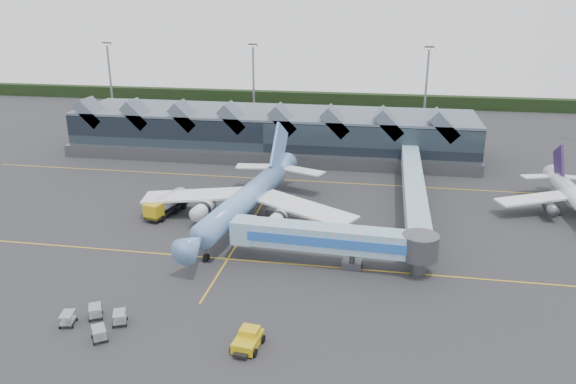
% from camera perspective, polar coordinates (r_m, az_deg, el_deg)
% --- Properties ---
extents(ground, '(260.00, 260.00, 0.00)m').
position_cam_1_polar(ground, '(84.88, -4.68, -4.46)').
color(ground, '#28282A').
rests_on(ground, ground).
extents(taxi_stripes, '(120.00, 60.00, 0.01)m').
position_cam_1_polar(taxi_stripes, '(93.84, -3.16, -2.05)').
color(taxi_stripes, gold).
rests_on(taxi_stripes, ground).
extents(tree_line_far, '(260.00, 4.00, 4.00)m').
position_cam_1_polar(tree_line_far, '(188.93, 3.73, 9.44)').
color(tree_line_far, black).
rests_on(tree_line_far, ground).
extents(terminal, '(90.00, 22.25, 12.52)m').
position_cam_1_polar(terminal, '(128.38, -1.66, 6.11)').
color(terminal, black).
rests_on(terminal, ground).
extents(light_masts, '(132.40, 42.56, 22.45)m').
position_cam_1_polar(light_masts, '(139.57, 10.33, 10.06)').
color(light_masts, gray).
rests_on(light_masts, ground).
extents(main_airliner, '(35.86, 41.60, 13.37)m').
position_cam_1_polar(main_airliner, '(89.06, -4.09, -0.56)').
color(main_airliner, '#6EA2DF').
rests_on(main_airliner, ground).
extents(regional_jet, '(25.87, 28.17, 9.68)m').
position_cam_1_polar(regional_jet, '(102.57, 27.23, -0.53)').
color(regional_jet, white).
rests_on(regional_jet, ground).
extents(jet_bridge, '(27.39, 5.44, 5.63)m').
position_cam_1_polar(jet_bridge, '(74.24, 5.66, -4.93)').
color(jet_bridge, '#7EB4D3').
rests_on(jet_bridge, ground).
extents(fuel_truck, '(4.54, 10.13, 3.38)m').
position_cam_1_polar(fuel_truck, '(94.53, -12.15, -1.08)').
color(fuel_truck, black).
rests_on(fuel_truck, ground).
extents(pushback_tug, '(3.08, 4.48, 1.88)m').
position_cam_1_polar(pushback_tug, '(59.43, -4.09, -14.76)').
color(pushback_tug, gold).
rests_on(pushback_tug, ground).
extents(baggage_carts, '(7.34, 6.38, 1.43)m').
position_cam_1_polar(baggage_carts, '(65.95, -18.97, -12.18)').
color(baggage_carts, '#94989C').
rests_on(baggage_carts, ground).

